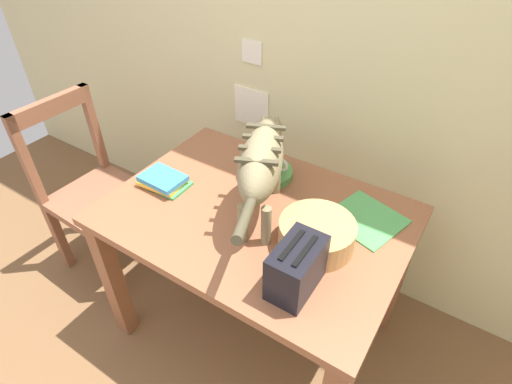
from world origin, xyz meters
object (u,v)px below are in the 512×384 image
at_px(saucer_bowl, 269,173).
at_px(wooden_chair_near, 94,193).
at_px(cat, 262,162).
at_px(book_stack, 164,181).
at_px(wicker_basket, 317,234).
at_px(coffee_mug, 270,162).
at_px(toaster, 297,268).
at_px(dining_table, 256,230).
at_px(magazine, 366,219).

height_order(saucer_bowl, wooden_chair_near, wooden_chair_near).
xyz_separation_m(cat, book_stack, (-0.42, -0.08, -0.21)).
bearing_deg(wicker_basket, coffee_mug, 143.38).
bearing_deg(wooden_chair_near, wicker_basket, 94.04).
xyz_separation_m(saucer_bowl, toaster, (0.37, -0.45, 0.07)).
bearing_deg(cat, toaster, -64.63).
height_order(cat, book_stack, cat).
xyz_separation_m(cat, coffee_mug, (-0.09, 0.21, -0.15)).
bearing_deg(dining_table, magazine, 27.25).
height_order(magazine, wicker_basket, wicker_basket).
bearing_deg(saucer_bowl, coffee_mug, 0.00).
relative_size(coffee_mug, magazine, 0.54).
distance_m(cat, wooden_chair_near, 1.09).
distance_m(wicker_basket, toaster, 0.20).
height_order(saucer_bowl, coffee_mug, coffee_mug).
height_order(cat, wicker_basket, cat).
relative_size(saucer_bowl, coffee_mug, 1.56).
bearing_deg(book_stack, toaster, -12.91).
relative_size(dining_table, saucer_bowl, 5.47).
bearing_deg(coffee_mug, cat, -67.07).
height_order(dining_table, cat, cat).
bearing_deg(wooden_chair_near, toaster, 84.94).
relative_size(toaster, wooden_chair_near, 0.21).
distance_m(dining_table, magazine, 0.43).
bearing_deg(toaster, saucer_bowl, 129.45).
height_order(saucer_bowl, book_stack, book_stack).
distance_m(dining_table, saucer_bowl, 0.26).
xyz_separation_m(magazine, wooden_chair_near, (-1.32, -0.26, -0.28)).
bearing_deg(magazine, toaster, -84.19).
height_order(dining_table, book_stack, book_stack).
relative_size(cat, toaster, 3.38).
bearing_deg(wicker_basket, saucer_bowl, 143.65).
distance_m(book_stack, toaster, 0.72).
distance_m(dining_table, book_stack, 0.43).
bearing_deg(dining_table, wooden_chair_near, -175.98).
distance_m(magazine, book_stack, 0.82).
relative_size(magazine, toaster, 1.23).
height_order(dining_table, toaster, toaster).
xyz_separation_m(toaster, wooden_chair_near, (-1.24, 0.16, -0.36)).
relative_size(book_stack, wooden_chair_near, 0.21).
xyz_separation_m(saucer_bowl, wicker_basket, (0.35, -0.26, 0.04)).
height_order(wicker_basket, toaster, toaster).
height_order(coffee_mug, wicker_basket, coffee_mug).
xyz_separation_m(magazine, wicker_basket, (-0.10, -0.22, 0.05)).
bearing_deg(magazine, cat, -137.80).
bearing_deg(wooden_chair_near, cat, 97.20).
bearing_deg(dining_table, cat, 51.04).
xyz_separation_m(saucer_bowl, wooden_chair_near, (-0.87, -0.29, -0.29)).
xyz_separation_m(dining_table, magazine, (0.37, 0.19, 0.10)).
distance_m(saucer_bowl, toaster, 0.59).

